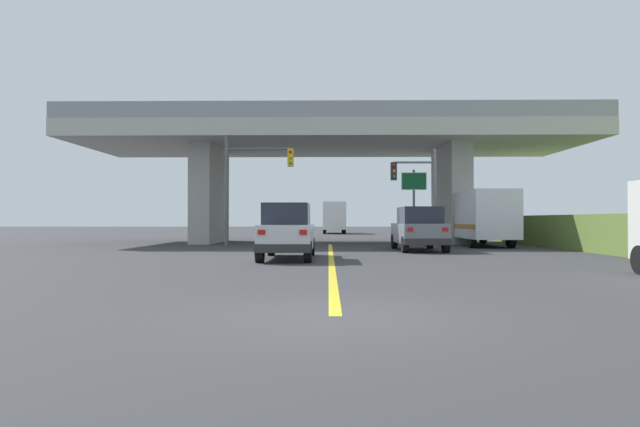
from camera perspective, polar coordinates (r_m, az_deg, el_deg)
ground at (r=34.65m, az=1.05°, el=-3.02°), size 160.00×160.00×0.00m
overpass_bridge at (r=34.88m, az=1.05°, el=6.39°), size 30.73×10.43×7.85m
lane_divider_stripe at (r=20.13m, az=1.17°, el=-4.73°), size 0.20×23.80×0.01m
suv_lead at (r=20.12m, az=-3.37°, el=-1.85°), size 1.86×4.82×2.02m
suv_crossing at (r=25.87m, az=10.18°, el=-1.57°), size 2.07×4.74×2.02m
box_truck at (r=31.50m, az=16.24°, el=-0.36°), size 2.33×7.47×2.96m
traffic_signal_nearside at (r=30.05m, az=10.28°, el=2.87°), size 2.44×0.36×5.25m
traffic_signal_farside at (r=29.91m, az=-7.41°, el=3.95°), size 3.71×0.36×6.05m
highway_sign at (r=32.99m, az=9.71°, el=2.43°), size 1.49×0.17×4.39m
semi_truck_distant at (r=57.45m, az=1.48°, el=-0.40°), size 2.33×6.87×3.24m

